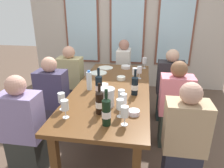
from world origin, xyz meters
TOP-DOWN VIEW (x-y plane):
  - ground_plane at (0.00, 0.00)m, footprint 12.00×12.00m
  - back_wall_with_windows at (0.00, 2.04)m, footprint 4.10×0.10m
  - dining_table at (0.00, 0.00)m, footprint 0.90×2.11m
  - white_plate_0 at (-0.29, 0.55)m, footprint 0.25×0.25m
  - white_plate_1 at (-0.24, 0.82)m, footprint 0.24×0.24m
  - metal_pitcher at (0.03, -0.48)m, footprint 0.16×0.16m
  - wine_bottle_0 at (0.28, -0.15)m, footprint 0.08×0.08m
  - wine_bottle_1 at (-0.10, -0.26)m, footprint 0.08×0.08m
  - wine_bottle_2 at (-0.01, -0.64)m, footprint 0.08×0.08m
  - wine_bottle_3 at (0.08, -0.82)m, footprint 0.08×0.08m
  - tasting_bowl_0 at (0.08, 0.31)m, footprint 0.12×0.12m
  - tasting_bowl_1 at (-0.10, -0.00)m, footprint 0.11×0.11m
  - tasting_bowl_2 at (0.09, 0.86)m, footprint 0.14×0.14m
  - tasting_bowl_3 at (0.30, -0.61)m, footprint 0.11×0.11m
  - water_bottle at (-0.26, -0.09)m, footprint 0.06×0.06m
  - wine_glass_0 at (0.24, -0.80)m, footprint 0.07×0.07m
  - wine_glass_1 at (0.32, 0.40)m, footprint 0.07×0.07m
  - wine_glass_2 at (0.20, -0.54)m, footprint 0.07×0.07m
  - wine_glass_3 at (-0.39, -0.62)m, footprint 0.07×0.07m
  - wine_glass_4 at (0.38, 0.91)m, footprint 0.07×0.07m
  - wine_glass_5 at (-0.30, -0.76)m, footprint 0.07×0.07m
  - wine_glass_6 at (0.18, -0.67)m, footprint 0.07×0.07m
  - wine_glass_7 at (0.17, -0.45)m, footprint 0.07×0.07m
  - wine_glass_8 at (0.26, 0.32)m, footprint 0.07×0.07m
  - seated_person_0 at (-0.77, 0.65)m, footprint 0.38×0.24m
  - seated_person_1 at (0.77, 0.67)m, footprint 0.38×0.24m
  - seated_person_2 at (-0.77, -0.74)m, footprint 0.38×0.24m
  - seated_person_3 at (0.77, -0.67)m, footprint 0.38×0.24m
  - seated_person_4 at (-0.77, -0.04)m, footprint 0.38×0.24m
  - seated_person_5 at (0.77, 0.01)m, footprint 0.38×0.24m
  - seated_person_6 at (0.00, 1.40)m, footprint 0.24×0.38m

SIDE VIEW (x-z plane):
  - ground_plane at x=0.00m, z-range 0.00..0.00m
  - seated_person_0 at x=-0.77m, z-range -0.03..1.08m
  - seated_person_1 at x=0.77m, z-range -0.03..1.08m
  - seated_person_2 at x=-0.77m, z-range -0.03..1.08m
  - seated_person_3 at x=0.77m, z-range -0.03..1.08m
  - seated_person_4 at x=-0.77m, z-range -0.03..1.08m
  - seated_person_5 at x=0.77m, z-range -0.03..1.08m
  - seated_person_6 at x=0.00m, z-range -0.03..1.08m
  - dining_table at x=0.00m, z-range 0.29..1.03m
  - white_plate_0 at x=-0.29m, z-range 0.74..0.75m
  - white_plate_1 at x=-0.24m, z-range 0.74..0.75m
  - tasting_bowl_3 at x=0.30m, z-range 0.74..0.78m
  - tasting_bowl_2 at x=0.09m, z-range 0.74..0.79m
  - tasting_bowl_0 at x=0.08m, z-range 0.74..0.79m
  - tasting_bowl_1 at x=-0.10m, z-range 0.74..0.79m
  - metal_pitcher at x=0.03m, z-range 0.74..0.93m
  - wine_bottle_0 at x=0.28m, z-range 0.70..1.00m
  - water_bottle at x=-0.26m, z-range 0.73..0.97m
  - wine_bottle_2 at x=-0.01m, z-range 0.70..1.01m
  - wine_glass_4 at x=0.38m, z-range 0.77..0.94m
  - wine_glass_8 at x=0.26m, z-range 0.77..0.94m
  - wine_glass_0 at x=0.24m, z-range 0.77..0.94m
  - wine_glass_3 at x=-0.39m, z-range 0.77..0.94m
  - wine_glass_7 at x=0.17m, z-range 0.77..0.94m
  - wine_glass_1 at x=0.32m, z-range 0.77..0.95m
  - wine_glass_2 at x=0.20m, z-range 0.77..0.95m
  - wine_glass_5 at x=-0.30m, z-range 0.77..0.95m
  - wine_glass_6 at x=0.18m, z-range 0.77..0.95m
  - wine_bottle_3 at x=0.08m, z-range 0.70..1.03m
  - wine_bottle_1 at x=-0.10m, z-range 0.70..1.03m
  - back_wall_with_windows at x=0.00m, z-range 0.00..2.90m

